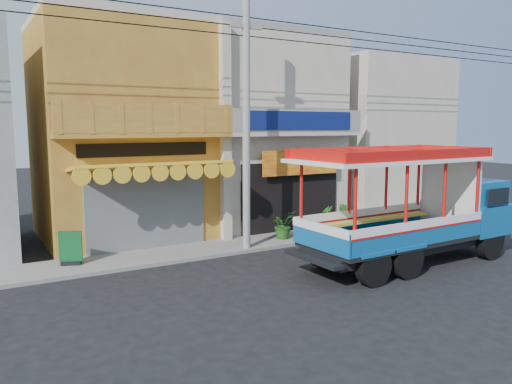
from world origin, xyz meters
TOP-DOWN VIEW (x-y plane):
  - ground at (0.00, 0.00)m, footprint 90.00×90.00m
  - sidewalk at (0.00, 4.00)m, footprint 30.00×2.00m
  - shophouse_left at (-4.00, 7.96)m, footprint 6.00×7.50m
  - shophouse_right at (2.00, 7.96)m, footprint 6.00×6.75m
  - party_pilaster at (-1.00, 4.85)m, footprint 0.35×0.30m
  - filler_building_right at (9.00, 8.00)m, footprint 6.00×6.00m
  - utility_pole at (-0.85, 3.30)m, footprint 28.00×0.26m
  - songthaew_truck at (3.21, -0.70)m, footprint 7.97×2.86m
  - green_sign at (-6.70, 4.16)m, footprint 0.66×0.51m
  - potted_plant_a at (0.91, 3.89)m, footprint 1.16×1.08m
  - potted_plant_b at (4.06, 4.00)m, footprint 0.72×0.69m
  - potted_plant_c at (3.39, 4.35)m, footprint 0.66×0.66m

SIDE VIEW (x-z plane):
  - ground at x=0.00m, z-range 0.00..0.00m
  - sidewalk at x=0.00m, z-range 0.00..0.12m
  - green_sign at x=-6.70m, z-range 0.04..1.08m
  - potted_plant_c at x=3.39m, z-range 0.12..1.09m
  - potted_plant_b at x=4.06m, z-range 0.12..1.15m
  - potted_plant_a at x=0.91m, z-range 0.12..1.17m
  - songthaew_truck at x=3.21m, z-range -0.07..3.62m
  - filler_building_right at x=9.00m, z-range 0.00..7.60m
  - party_pilaster at x=-1.00m, z-range 0.00..8.00m
  - shophouse_right at x=2.00m, z-range -0.01..8.23m
  - shophouse_left at x=-4.00m, z-range -0.01..8.23m
  - utility_pole at x=-0.85m, z-range 0.53..9.53m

